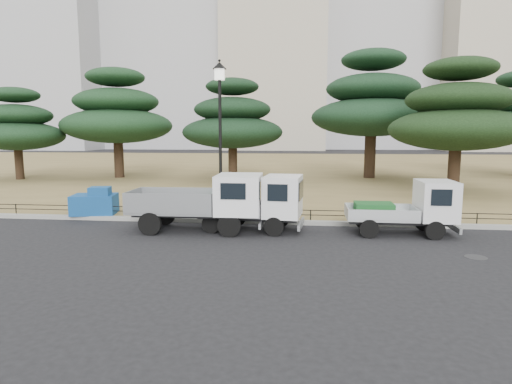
# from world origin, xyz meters

# --- Properties ---
(ground) EXTENTS (220.00, 220.00, 0.00)m
(ground) POSITION_xyz_m (0.00, 0.00, 0.00)
(ground) COLOR black
(lawn) EXTENTS (120.00, 56.00, 0.15)m
(lawn) POSITION_xyz_m (0.00, 30.60, 0.07)
(lawn) COLOR olive
(lawn) RESTS_ON ground
(curb) EXTENTS (120.00, 0.25, 0.16)m
(curb) POSITION_xyz_m (0.00, 2.60, 0.08)
(curb) COLOR gray
(curb) RESTS_ON ground
(truck_large) EXTENTS (4.63, 1.94, 2.00)m
(truck_large) POSITION_xyz_m (-1.73, 1.19, 1.11)
(truck_large) COLOR black
(truck_large) RESTS_ON ground
(truck_kei_front) EXTENTS (3.84, 1.92, 1.96)m
(truck_kei_front) POSITION_xyz_m (0.10, 1.45, 0.98)
(truck_kei_front) COLOR black
(truck_kei_front) RESTS_ON ground
(truck_kei_rear) EXTENTS (3.53, 1.55, 1.84)m
(truck_kei_rear) POSITION_xyz_m (5.26, 1.43, 0.92)
(truck_kei_rear) COLOR black
(truck_kei_rear) RESTS_ON ground
(street_lamp) EXTENTS (0.53, 0.53, 5.91)m
(street_lamp) POSITION_xyz_m (-1.48, 2.90, 4.14)
(street_lamp) COLOR black
(street_lamp) RESTS_ON lawn
(pipe_fence) EXTENTS (38.00, 0.04, 0.40)m
(pipe_fence) POSITION_xyz_m (0.00, 2.75, 0.44)
(pipe_fence) COLOR black
(pipe_fence) RESTS_ON lawn
(tarp_pile) EXTENTS (1.91, 1.56, 1.13)m
(tarp_pile) POSITION_xyz_m (-6.74, 3.08, 0.60)
(tarp_pile) COLOR #134C93
(tarp_pile) RESTS_ON lawn
(manhole) EXTENTS (0.60, 0.60, 0.01)m
(manhole) POSITION_xyz_m (6.50, -1.20, 0.01)
(manhole) COLOR #2D2D30
(manhole) RESTS_ON ground
(pine_west_far) EXTENTS (6.46, 6.46, 6.53)m
(pine_west_far) POSITION_xyz_m (-18.71, 15.38, 3.92)
(pine_west_far) COLOR black
(pine_west_far) RESTS_ON lawn
(pine_west_near) EXTENTS (8.06, 8.06, 8.06)m
(pine_west_near) POSITION_xyz_m (-12.14, 17.50, 4.80)
(pine_west_near) COLOR black
(pine_west_near) RESTS_ON lawn
(pine_center_left) EXTENTS (6.92, 6.92, 7.03)m
(pine_center_left) POSITION_xyz_m (-3.23, 16.18, 4.21)
(pine_center_left) COLOR black
(pine_center_left) RESTS_ON lawn
(pine_center_right) EXTENTS (8.76, 8.76, 9.30)m
(pine_center_right) POSITION_xyz_m (6.58, 19.30, 5.54)
(pine_center_right) COLOR black
(pine_center_right) RESTS_ON lawn
(pine_east_near) EXTENTS (7.24, 7.24, 7.31)m
(pine_east_near) POSITION_xyz_m (9.95, 11.31, 4.37)
(pine_east_near) COLOR black
(pine_east_near) RESTS_ON lawn
(tower_far_west) EXTENTS (24.00, 20.00, 65.00)m
(tower_far_west) POSITION_xyz_m (-55.00, 80.00, 32.50)
(tower_far_west) COLOR #A0A0A5
(tower_far_west) RESTS_ON ground
(tower_center_left) EXTENTS (22.00, 20.00, 55.00)m
(tower_center_left) POSITION_xyz_m (-5.00, 85.00, 27.50)
(tower_center_left) COLOR #AAA08C
(tower_center_left) RESTS_ON ground
(tower_east) EXTENTS (20.00, 18.00, 48.00)m
(tower_east) POSITION_xyz_m (40.00, 82.00, 24.00)
(tower_east) COLOR #AAA08C
(tower_east) RESTS_ON ground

